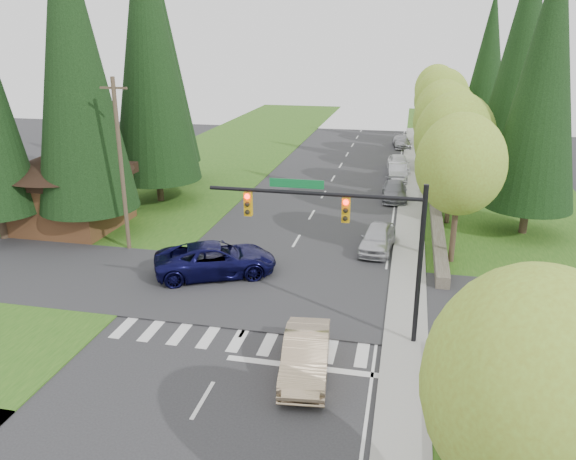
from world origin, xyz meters
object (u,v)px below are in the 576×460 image
(parked_car_c, at_px, (397,172))
(suv_navy, at_px, (216,259))
(parked_car_e, at_px, (402,142))
(sedan_champagne, at_px, (306,355))
(parked_car_b, at_px, (395,191))
(parked_car_d, at_px, (399,163))
(parked_car_a, at_px, (378,238))

(parked_car_c, bearing_deg, suv_navy, -115.17)
(parked_car_c, relative_size, parked_car_e, 1.00)
(sedan_champagne, relative_size, parked_car_b, 1.03)
(parked_car_b, relative_size, parked_car_d, 1.00)
(parked_car_d, bearing_deg, parked_car_c, -97.20)
(parked_car_e, bearing_deg, suv_navy, -109.63)
(suv_navy, height_order, parked_car_c, suv_navy)
(suv_navy, xyz_separation_m, parked_car_d, (8.73, 26.54, -0.10))
(sedan_champagne, bearing_deg, parked_car_a, 76.12)
(sedan_champagne, relative_size, parked_car_e, 1.06)
(sedan_champagne, xyz_separation_m, parked_car_c, (2.38, 31.23, -0.05))
(parked_car_c, xyz_separation_m, parked_car_e, (0.00, 15.69, -0.09))
(suv_navy, relative_size, parked_car_e, 1.41)
(parked_car_a, relative_size, parked_car_e, 0.99)
(suv_navy, relative_size, parked_car_a, 1.42)
(parked_car_a, bearing_deg, parked_car_c, 93.41)
(parked_car_b, height_order, parked_car_d, parked_car_d)
(parked_car_b, distance_m, parked_car_d, 9.69)
(parked_car_c, height_order, parked_car_e, parked_car_c)
(parked_car_a, bearing_deg, parked_car_d, 93.72)
(parked_car_a, bearing_deg, parked_car_e, 94.31)
(suv_navy, height_order, parked_car_e, suv_navy)
(parked_car_a, height_order, parked_car_d, parked_car_d)
(sedan_champagne, height_order, parked_car_c, sedan_champagne)
(parked_car_a, relative_size, parked_car_c, 1.00)
(parked_car_a, xyz_separation_m, parked_car_e, (0.59, 33.35, -0.11))
(sedan_champagne, bearing_deg, parked_car_d, 79.72)
(suv_navy, bearing_deg, parked_car_e, -36.90)
(parked_car_b, distance_m, parked_car_c, 6.31)
(sedan_champagne, relative_size, parked_car_d, 1.04)
(parked_car_b, xyz_separation_m, parked_car_e, (0.00, 21.99, -0.02))
(suv_navy, distance_m, parked_car_a, 9.82)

